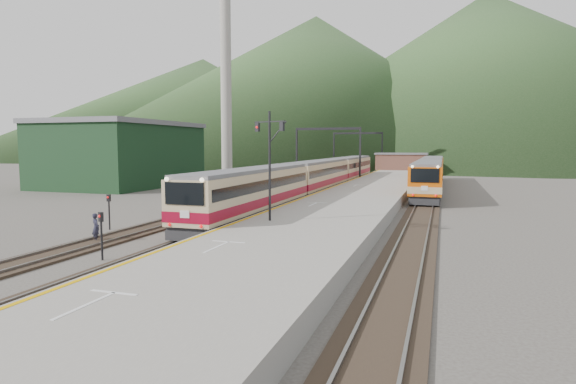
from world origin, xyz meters
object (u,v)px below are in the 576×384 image
(worker, at_px, (96,228))
(main_train, at_px, (319,177))
(signal_mast, at_px, (270,154))
(second_train, at_px, (431,173))

(worker, bearing_deg, main_train, -71.27)
(main_train, height_order, signal_mast, signal_mast)
(main_train, bearing_deg, worker, -100.38)
(signal_mast, xyz_separation_m, worker, (-8.79, -4.24, -4.08))
(main_train, xyz_separation_m, signal_mast, (3.42, -25.04, 2.94))
(main_train, height_order, worker, main_train)
(second_train, height_order, worker, second_train)
(second_train, relative_size, signal_mast, 6.18)
(main_train, distance_m, signal_mast, 25.45)
(second_train, distance_m, worker, 43.77)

